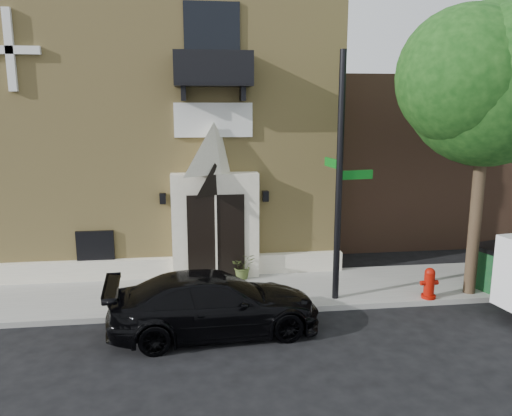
{
  "coord_description": "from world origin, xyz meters",
  "views": [
    {
      "loc": [
        -1.68,
        -11.97,
        5.29
      ],
      "look_at": [
        0.14,
        2.0,
        2.42
      ],
      "focal_mm": 35.0,
      "sensor_mm": 36.0,
      "label": 1
    }
  ],
  "objects_px": {
    "black_sedan": "(215,304)",
    "street_sign": "(340,179)",
    "dumpster": "(505,265)",
    "fire_hydrant": "(429,283)"
  },
  "relations": [
    {
      "from": "dumpster",
      "to": "black_sedan",
      "type": "bearing_deg",
      "value": 174.96
    },
    {
      "from": "fire_hydrant",
      "to": "street_sign",
      "type": "bearing_deg",
      "value": 171.96
    },
    {
      "from": "street_sign",
      "to": "fire_hydrant",
      "type": "distance_m",
      "value": 3.83
    },
    {
      "from": "street_sign",
      "to": "fire_hydrant",
      "type": "xyz_separation_m",
      "value": [
        2.51,
        -0.35,
        -2.87
      ]
    },
    {
      "from": "street_sign",
      "to": "fire_hydrant",
      "type": "height_order",
      "value": "street_sign"
    },
    {
      "from": "black_sedan",
      "to": "fire_hydrant",
      "type": "relative_size",
      "value": 5.82
    },
    {
      "from": "black_sedan",
      "to": "street_sign",
      "type": "height_order",
      "value": "street_sign"
    },
    {
      "from": "dumpster",
      "to": "fire_hydrant",
      "type": "bearing_deg",
      "value": 176.81
    },
    {
      "from": "black_sedan",
      "to": "dumpster",
      "type": "relative_size",
      "value": 2.34
    },
    {
      "from": "fire_hydrant",
      "to": "dumpster",
      "type": "relative_size",
      "value": 0.4
    }
  ]
}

